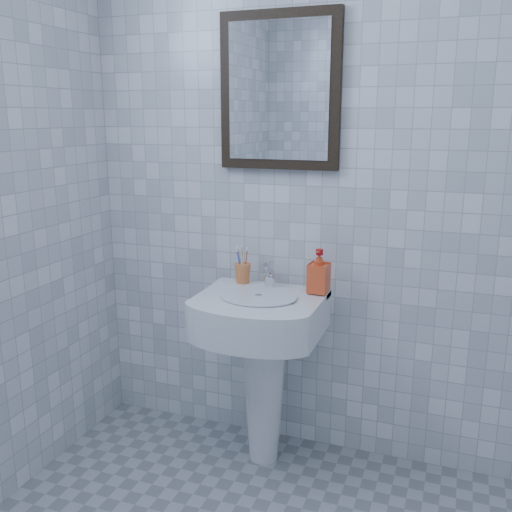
% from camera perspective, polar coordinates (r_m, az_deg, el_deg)
% --- Properties ---
extents(wall_back, '(2.20, 0.02, 2.50)m').
position_cam_1_polar(wall_back, '(2.35, 8.33, 8.70)').
color(wall_back, white).
rests_on(wall_back, ground).
extents(washbasin, '(0.50, 0.36, 0.76)m').
position_cam_1_polar(washbasin, '(2.39, 0.63, -9.35)').
color(washbasin, white).
rests_on(washbasin, ground).
extents(faucet, '(0.05, 0.10, 0.12)m').
position_cam_1_polar(faucet, '(2.37, 1.38, -2.04)').
color(faucet, silver).
rests_on(faucet, washbasin).
extents(toothbrush_cup, '(0.07, 0.07, 0.08)m').
position_cam_1_polar(toothbrush_cup, '(2.43, -1.34, -1.74)').
color(toothbrush_cup, orange).
rests_on(toothbrush_cup, washbasin).
extents(soap_dispenser, '(0.08, 0.09, 0.18)m').
position_cam_1_polar(soap_dispenser, '(2.31, 6.31, -1.50)').
color(soap_dispenser, red).
rests_on(soap_dispenser, washbasin).
extents(wall_mirror, '(0.50, 0.04, 0.62)m').
position_cam_1_polar(wall_mirror, '(2.38, 2.35, 16.13)').
color(wall_mirror, black).
rests_on(wall_mirror, wall_back).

